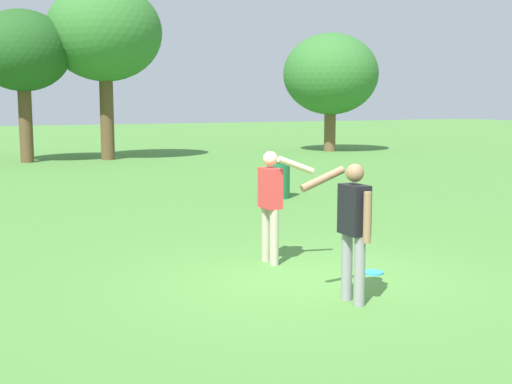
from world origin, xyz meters
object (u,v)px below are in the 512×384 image
at_px(frisbee, 373,272).
at_px(tree_back_right, 331,74).
at_px(person_thrower, 353,222).
at_px(person_catcher, 271,198).
at_px(trash_can_beside_table, 278,178).
at_px(tree_slender_mid, 22,52).
at_px(tree_back_left, 104,33).

xyz_separation_m(frisbee, tree_back_right, (11.70, 19.31, 3.56)).
xyz_separation_m(person_thrower, person_catcher, (0.05, 2.14, 0.00)).
bearing_deg(frisbee, trash_can_beside_table, 71.97).
bearing_deg(trash_can_beside_table, tree_back_right, 52.69).
distance_m(person_thrower, frisbee, 1.73).
distance_m(person_thrower, tree_slender_mid, 20.91).
distance_m(person_thrower, person_catcher, 2.14).
height_order(frisbee, trash_can_beside_table, trash_can_beside_table).
bearing_deg(trash_can_beside_table, person_thrower, -112.63).
height_order(tree_slender_mid, tree_back_left, tree_back_left).
xyz_separation_m(person_catcher, tree_back_right, (12.69, 18.17, 2.61)).
xyz_separation_m(person_thrower, trash_can_beside_table, (3.30, 7.91, -0.48)).
distance_m(tree_slender_mid, tree_back_left, 3.20).
bearing_deg(frisbee, tree_back_right, 58.80).
bearing_deg(person_catcher, person_thrower, -91.46).
relative_size(frisbee, trash_can_beside_table, 0.28).
height_order(person_thrower, person_catcher, same).
relative_size(frisbee, tree_back_left, 0.04).
bearing_deg(trash_can_beside_table, tree_slender_mid, 108.00).
xyz_separation_m(frisbee, tree_back_left, (1.21, 19.46, 4.98)).
height_order(trash_can_beside_table, tree_back_right, tree_back_right).
xyz_separation_m(trash_can_beside_table, tree_slender_mid, (-4.14, 12.73, 3.71)).
distance_m(trash_can_beside_table, tree_back_right, 15.89).
bearing_deg(person_thrower, tree_slender_mid, 92.33).
distance_m(trash_can_beside_table, tree_back_left, 13.37).
relative_size(person_thrower, tree_back_right, 0.30).
relative_size(frisbee, tree_slender_mid, 0.05).
bearing_deg(tree_slender_mid, trash_can_beside_table, -72.00).
bearing_deg(tree_slender_mid, tree_back_left, -3.46).
height_order(trash_can_beside_table, tree_slender_mid, tree_slender_mid).
height_order(person_thrower, frisbee, person_thrower).
height_order(tree_slender_mid, tree_back_right, tree_slender_mid).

